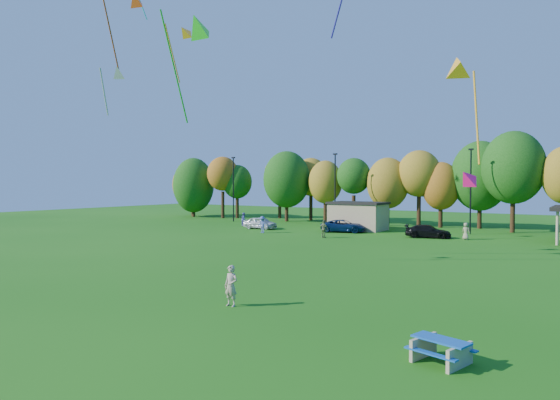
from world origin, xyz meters
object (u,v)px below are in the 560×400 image
Objects in this scene: picnic_table at (441,349)px; car_a at (260,223)px; car_c at (343,226)px; car_b at (261,223)px; kite_flyer at (231,286)px; car_d at (428,231)px.

picnic_table is 0.49× the size of car_a.
car_c is at bearing 135.73° from picnic_table.
car_c reaches higher than car_b.
car_c is at bearing 107.52° from kite_flyer.
picnic_table is 0.45× the size of car_d.
car_a is at bearing -160.29° from car_b.
kite_flyer is 0.41× the size of car_d.
car_d is at bearing -109.01° from car_c.
kite_flyer reaches higher than car_a.
car_d is at bearing 91.45° from kite_flyer.
picnic_table is 0.41× the size of car_c.
car_b is at bearing 80.36° from car_d.
kite_flyer is 0.44× the size of car_a.
car_d is (19.53, 1.36, -0.06)m from car_a.
car_a is 1.06× the size of car_b.
car_c reaches higher than picnic_table.
picnic_table is at bearing -11.41° from kite_flyer.
car_c is (-20.13, 34.60, 0.26)m from picnic_table.
car_c is (-10.41, 32.66, -0.22)m from kite_flyer.
picnic_table is 0.52× the size of car_b.
kite_flyer reaches higher than car_d.
car_c is at bearing -82.75° from car_a.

